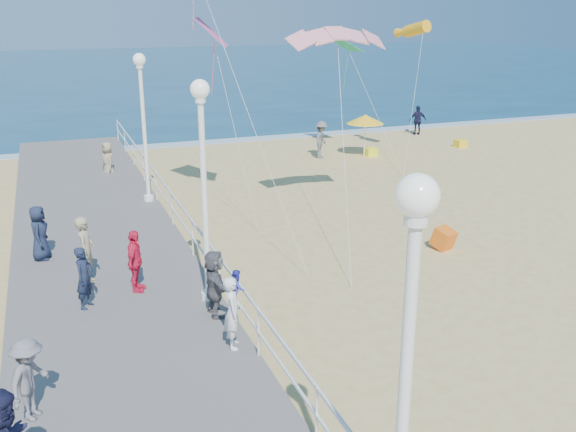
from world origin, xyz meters
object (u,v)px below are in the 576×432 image
object	(u,v)px
spectator_6	(86,250)
beach_chair_left	(371,152)
lamp_post_near	(407,363)
spectator_3	(135,261)
spectator_5	(215,283)
box_kite	(443,240)
spectator_0	(84,278)
beach_umbrella	(365,119)
woman_holding_toddler	(233,312)
beach_walker_a	(321,140)
lamp_post_far	(143,113)
toddler_held	(237,288)
spectator_2	(29,379)
spectator_4	(39,233)
beach_walker_b	(418,120)
beach_walker_c	(108,162)
lamp_post_mid	(203,170)
beach_chair_right	(461,144)

from	to	relation	value
spectator_6	beach_chair_left	bearing A→B (deg)	-34.38
lamp_post_near	spectator_3	bearing A→B (deg)	98.84
spectator_5	spectator_6	distance (m)	3.93
box_kite	spectator_3	bearing A→B (deg)	163.08
spectator_0	beach_umbrella	bearing A→B (deg)	-13.14
woman_holding_toddler	beach_walker_a	distance (m)	19.75
lamp_post_far	toddler_held	xyz separation A→B (m)	(0.07, -11.31, -2.00)
lamp_post_near	spectator_0	world-z (taller)	lamp_post_near
spectator_2	spectator_4	bearing A→B (deg)	30.00
lamp_post_near	toddler_held	bearing A→B (deg)	89.38
lamp_post_near	spectator_4	xyz separation A→B (m)	(-3.78, 13.24, -2.47)
woman_holding_toddler	spectator_2	bearing A→B (deg)	119.56
spectator_0	beach_walker_b	size ratio (longest dim) A/B	0.88
lamp_post_far	spectator_5	bearing A→B (deg)	-90.29
beach_walker_b	spectator_3	bearing A→B (deg)	56.11
beach_walker_c	spectator_6	bearing A→B (deg)	-23.27
spectator_6	beach_walker_a	distance (m)	17.64
lamp_post_mid	spectator_0	distance (m)	3.82
spectator_2	spectator_6	world-z (taller)	spectator_6
spectator_5	beach_chair_left	bearing A→B (deg)	-39.91
lamp_post_far	beach_chair_right	bearing A→B (deg)	17.32
spectator_4	beach_umbrella	size ratio (longest dim) A/B	0.74
lamp_post_near	spectator_0	distance (m)	10.31
lamp_post_mid	toddler_held	size ratio (longest dim) A/B	6.54
lamp_post_far	beach_umbrella	xyz separation A→B (m)	(11.64, 5.26, -1.75)
box_kite	beach_chair_right	bearing A→B (deg)	32.32
lamp_post_far	spectator_0	size ratio (longest dim) A/B	3.50
lamp_post_near	spectator_0	size ratio (longest dim) A/B	3.50
beach_walker_b	beach_chair_left	size ratio (longest dim) A/B	3.13
spectator_3	beach_walker_a	bearing A→B (deg)	-16.94
spectator_2	beach_chair_right	distance (m)	28.19
spectator_0	toddler_held	bearing A→B (deg)	-101.59
box_kite	beach_chair_right	distance (m)	16.02
spectator_2	beach_chair_right	world-z (taller)	spectator_2
toddler_held	box_kite	size ratio (longest dim) A/B	1.36
lamp_post_near	lamp_post_mid	xyz separation A→B (m)	(0.00, 9.00, 0.00)
spectator_5	beach_walker_a	distance (m)	18.37
woman_holding_toddler	spectator_6	world-z (taller)	spectator_6
spectator_0	lamp_post_near	bearing A→B (deg)	-130.10
toddler_held	spectator_5	bearing A→B (deg)	18.60
spectator_3	spectator_4	world-z (taller)	spectator_3
lamp_post_far	beach_chair_left	distance (m)	13.64
toddler_held	beach_chair_right	xyz separation A→B (m)	(17.53, 16.79, -1.46)
lamp_post_mid	beach_chair_left	xyz separation A→B (m)	(12.06, 14.34, -3.46)
spectator_2	spectator_4	world-z (taller)	spectator_4
box_kite	beach_walker_c	bearing A→B (deg)	105.13
spectator_3	beach_walker_a	size ratio (longest dim) A/B	0.86
spectator_6	toddler_held	bearing A→B (deg)	-132.02
beach_umbrella	spectator_3	bearing A→B (deg)	-135.11
spectator_2	beach_umbrella	distance (m)	23.75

